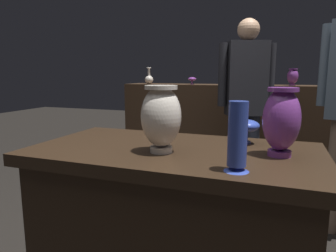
# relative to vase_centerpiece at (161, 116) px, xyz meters

# --- Properties ---
(display_plinth) EXTENTS (1.20, 0.64, 0.80)m
(display_plinth) POSITION_rel_vase_centerpiece_xyz_m (0.03, 0.08, -0.54)
(display_plinth) COLOR black
(display_plinth) RESTS_ON ground_plane
(back_display_shelf) EXTENTS (2.60, 0.40, 0.99)m
(back_display_shelf) POSITION_rel_vase_centerpiece_xyz_m (0.03, 2.28, -0.45)
(back_display_shelf) COLOR #422D1E
(back_display_shelf) RESTS_ON ground_plane
(vase_centerpiece) EXTENTS (0.16, 0.16, 0.26)m
(vase_centerpiece) POSITION_rel_vase_centerpiece_xyz_m (0.00, 0.00, 0.00)
(vase_centerpiece) COLOR silver
(vase_centerpiece) RESTS_ON display_plinth
(vase_tall_behind) EXTENTS (0.14, 0.14, 0.26)m
(vase_tall_behind) POSITION_rel_vase_centerpiece_xyz_m (0.44, 0.10, -0.00)
(vase_tall_behind) COLOR #7A388E
(vase_tall_behind) RESTS_ON display_plinth
(vase_left_accent) EXTENTS (0.08, 0.08, 0.23)m
(vase_left_accent) POSITION_rel_vase_centerpiece_xyz_m (0.31, -0.14, -0.04)
(vase_left_accent) COLOR #2D429E
(vase_left_accent) RESTS_ON display_plinth
(vase_right_accent) EXTENTS (0.12, 0.12, 0.11)m
(vase_right_accent) POSITION_rel_vase_centerpiece_xyz_m (0.30, 0.27, -0.07)
(vase_right_accent) COLOR #2D429E
(vase_right_accent) RESTS_ON display_plinth
(shelf_vase_center) EXTENTS (0.07, 0.07, 0.13)m
(shelf_vase_center) POSITION_rel_vase_centerpiece_xyz_m (0.03, 2.32, 0.09)
(shelf_vase_center) COLOR gray
(shelf_vase_center) RESTS_ON back_display_shelf
(shelf_vase_right) EXTENTS (0.11, 0.11, 0.17)m
(shelf_vase_right) POSITION_rel_vase_centerpiece_xyz_m (0.55, 2.22, 0.14)
(shelf_vase_right) COLOR #7A388E
(shelf_vase_right) RESTS_ON back_display_shelf
(shelf_vase_left) EXTENTS (0.09, 0.09, 0.08)m
(shelf_vase_left) POSITION_rel_vase_centerpiece_xyz_m (-0.49, 2.22, 0.10)
(shelf_vase_left) COLOR #7A388E
(shelf_vase_left) RESTS_ON back_display_shelf
(shelf_vase_far_left) EXTENTS (0.10, 0.10, 0.19)m
(shelf_vase_far_left) POSITION_rel_vase_centerpiece_xyz_m (-1.01, 2.21, 0.11)
(shelf_vase_far_left) COLOR silver
(shelf_vase_far_left) RESTS_ON back_display_shelf
(visitor_center_back) EXTENTS (0.44, 0.29, 1.55)m
(visitor_center_back) POSITION_rel_vase_centerpiece_xyz_m (0.17, 1.52, -0.04)
(visitor_center_back) COLOR #333847
(visitor_center_back) RESTS_ON ground_plane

